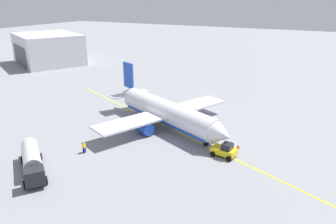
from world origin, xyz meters
TOP-DOWN VIEW (x-y plane):
  - ground_plane at (0.00, 0.00)m, footprint 400.00×400.00m
  - airplane at (-0.41, 0.18)m, footprint 29.42×27.18m
  - fuel_tanker at (-9.04, -22.60)m, footprint 10.35×8.62m
  - pushback_tug at (12.75, -6.13)m, footprint 3.82×2.70m
  - refueling_worker at (-6.74, -14.93)m, footprint 0.47×0.59m
  - safety_cone_nose at (13.86, -2.57)m, footprint 0.59×0.59m
  - distant_hangar at (-65.39, 33.57)m, footprint 30.37×27.93m
  - taxi_line_marking at (0.00, 0.00)m, footprint 61.44×27.02m

SIDE VIEW (x-z plane):
  - ground_plane at x=0.00m, z-range 0.00..0.00m
  - taxi_line_marking at x=0.00m, z-range 0.00..0.01m
  - safety_cone_nose at x=13.86m, z-range 0.00..0.66m
  - refueling_worker at x=-6.74m, z-range -0.03..1.68m
  - pushback_tug at x=12.75m, z-range -0.09..2.11m
  - fuel_tanker at x=-9.04m, z-range 0.16..3.31m
  - airplane at x=-0.41m, z-range -2.18..7.80m
  - distant_hangar at x=-65.39m, z-range -0.01..10.32m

